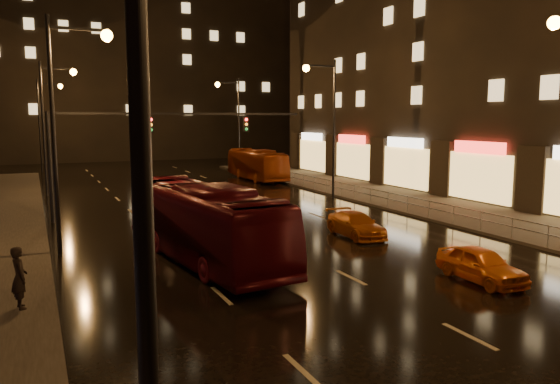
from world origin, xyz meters
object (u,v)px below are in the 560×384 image
object	(u,v)px
bus_red	(203,222)
taxi_far	(356,225)
taxi_near	(481,265)
pedestrian_a	(19,278)
bus_curb	(257,165)

from	to	relation	value
bus_red	taxi_far	bearing A→B (deg)	2.36
bus_red	taxi_near	xyz separation A→B (m)	(8.22, -7.00, -0.97)
bus_red	pedestrian_a	size ratio (longest dim) A/B	6.02
bus_curb	taxi_far	bearing A→B (deg)	-99.90
bus_red	bus_curb	xyz separation A→B (m)	(13.22, 26.92, -0.14)
bus_curb	taxi_far	size ratio (longest dim) A/B	2.56
pedestrian_a	taxi_far	bearing A→B (deg)	-84.01
bus_red	bus_curb	size ratio (longest dim) A/B	1.10
bus_curb	taxi_near	distance (m)	34.29
bus_red	taxi_near	size ratio (longest dim) A/B	3.13
taxi_far	pedestrian_a	xyz separation A→B (m)	(-15.00, -5.04, 0.51)
bus_red	taxi_far	world-z (taller)	bus_red
taxi_far	pedestrian_a	distance (m)	15.83
bus_curb	pedestrian_a	world-z (taller)	bus_curb
bus_red	taxi_far	size ratio (longest dim) A/B	2.81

